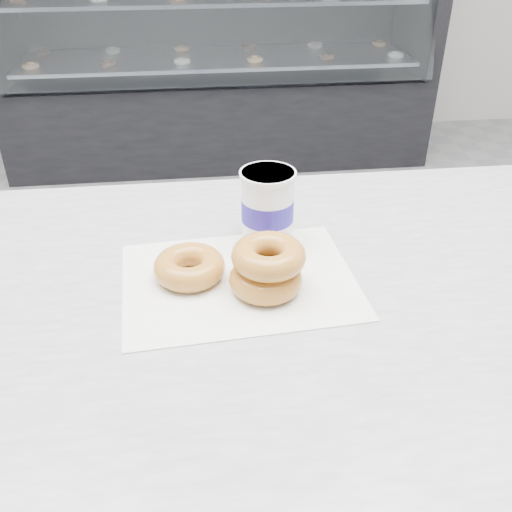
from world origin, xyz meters
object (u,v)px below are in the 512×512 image
at_px(counter, 308,477).
at_px(display_case, 218,73).
at_px(donut_single, 189,267).
at_px(donut_stack, 267,268).
at_px(coffee_cup, 267,206).

bearing_deg(counter, display_case, 90.00).
distance_m(donut_single, donut_stack, 0.12).
relative_size(display_case, donut_single, 22.47).
bearing_deg(donut_stack, donut_single, 158.75).
distance_m(counter, donut_stack, 0.49).
bearing_deg(coffee_cup, counter, -79.97).
relative_size(donut_stack, coffee_cup, 1.15).
bearing_deg(donut_stack, display_case, 88.26).
bearing_deg(display_case, donut_stack, -91.74).
distance_m(display_case, donut_single, 2.72).
bearing_deg(display_case, counter, -90.00).
height_order(donut_single, coffee_cup, coffee_cup).
height_order(counter, donut_single, donut_single).
xyz_separation_m(counter, coffee_cup, (-0.06, 0.14, 0.51)).
xyz_separation_m(counter, display_case, (0.00, 2.72, 0.04)).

